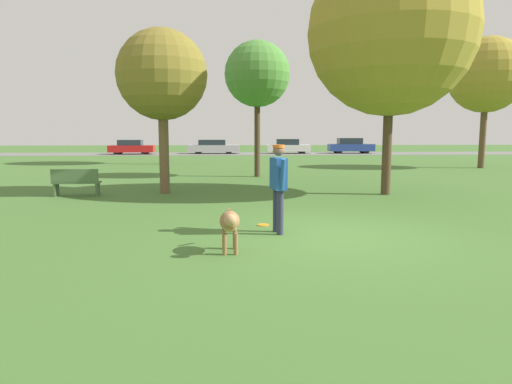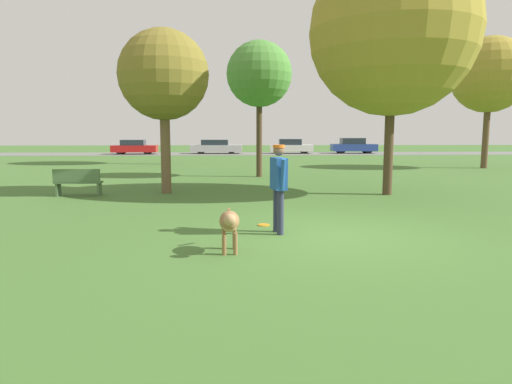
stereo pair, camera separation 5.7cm
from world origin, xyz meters
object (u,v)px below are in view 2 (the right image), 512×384
at_px(frisbee, 264,225).
at_px(parked_car_silver, 216,147).
at_px(parked_car_white, 291,146).
at_px(parked_car_red, 134,147).
at_px(tree_far_left, 163,78).
at_px(tree_near_left, 164,76).
at_px(parked_car_blue, 353,146).
at_px(person, 279,181).
at_px(park_bench, 78,181).
at_px(tree_far_right, 490,75).
at_px(tree_mid_center, 259,74).
at_px(tree_near_right, 393,32).
at_px(dog, 229,223).

distance_m(frisbee, parked_car_silver, 32.30).
bearing_deg(parked_car_white, parked_car_silver, -177.43).
bearing_deg(parked_car_red, tree_far_left, -72.63).
bearing_deg(tree_near_left, frisbee, -62.04).
relative_size(frisbee, tree_far_left, 0.04).
relative_size(parked_car_silver, parked_car_blue, 1.12).
height_order(person, parked_car_blue, person).
bearing_deg(park_bench, tree_far_right, -153.03).
distance_m(frisbee, tree_near_left, 7.06).
relative_size(tree_mid_center, parked_car_blue, 1.41).
xyz_separation_m(parked_car_red, parked_car_blue, (19.80, 0.72, 0.06)).
xyz_separation_m(person, tree_mid_center, (0.22, 11.32, 3.37)).
bearing_deg(tree_far_right, tree_near_right, -130.68).
bearing_deg(person, frisbee, -173.55).
bearing_deg(parked_car_silver, tree_mid_center, -81.33).
relative_size(parked_car_red, parked_car_silver, 0.86).
bearing_deg(parked_car_white, parked_car_red, -174.64).
bearing_deg(tree_far_left, parked_car_red, 109.89).
bearing_deg(tree_mid_center, tree_near_right, -57.99).
bearing_deg(tree_mid_center, tree_far_left, 123.15).
relative_size(parked_car_red, parked_car_blue, 0.96).
distance_m(tree_mid_center, parked_car_silver, 22.15).
distance_m(tree_mid_center, tree_near_left, 6.23).
distance_m(tree_far_left, parked_car_silver, 14.39).
xyz_separation_m(tree_near_right, parked_car_blue, (6.09, 27.64, -4.27)).
bearing_deg(dog, tree_far_right, 139.23).
xyz_separation_m(parked_car_white, parked_car_blue, (5.79, 0.02, 0.03)).
height_order(tree_far_right, parked_car_white, tree_far_right).
distance_m(tree_near_right, tree_far_left, 16.87).
height_order(tree_near_left, tree_far_right, tree_far_right).
bearing_deg(tree_mid_center, dog, -95.15).
bearing_deg(tree_mid_center, park_bench, -135.00).
relative_size(frisbee, parked_car_silver, 0.05).
xyz_separation_m(tree_mid_center, tree_near_right, (3.72, -5.96, 0.55)).
relative_size(tree_mid_center, parked_car_silver, 1.26).
height_order(frisbee, parked_car_red, parked_car_red).
bearing_deg(parked_car_white, park_bench, -107.32).
height_order(tree_near_left, parked_car_white, tree_near_left).
bearing_deg(person, tree_far_right, 129.73).
distance_m(parked_car_silver, park_bench, 27.70).
bearing_deg(tree_near_right, tree_far_left, 122.67).
bearing_deg(tree_far_right, frisbee, -131.17).
height_order(person, frisbee, person).
distance_m(frisbee, parked_car_blue, 33.84).
bearing_deg(frisbee, person, -72.52).
bearing_deg(parked_car_blue, park_bench, -117.58).
relative_size(frisbee, tree_near_left, 0.05).
xyz_separation_m(parked_car_blue, park_bench, (-15.69, -27.55, -0.23)).
bearing_deg(dog, parked_car_blue, 160.36).
xyz_separation_m(person, tree_far_left, (-5.17, 19.57, 4.14)).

